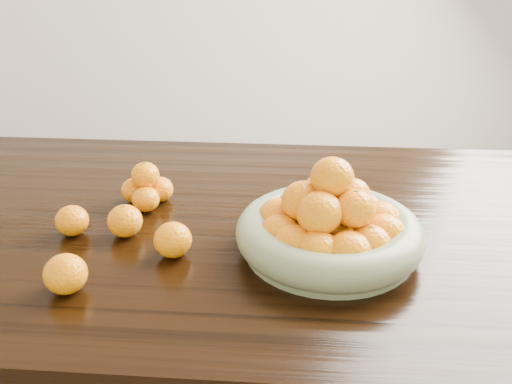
# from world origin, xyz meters

# --- Properties ---
(dining_table) EXTENTS (2.00, 1.00, 0.75)m
(dining_table) POSITION_xyz_m (0.00, 0.00, 0.66)
(dining_table) COLOR black
(dining_table) RESTS_ON ground
(fruit_bowl) EXTENTS (0.37, 0.37, 0.20)m
(fruit_bowl) POSITION_xyz_m (0.20, -0.12, 0.81)
(fruit_bowl) COLOR gray
(fruit_bowl) RESTS_ON dining_table
(orange_pyramid) EXTENTS (0.12, 0.12, 0.11)m
(orange_pyramid) POSITION_xyz_m (-0.22, 0.06, 0.79)
(orange_pyramid) COLOR orange
(orange_pyramid) RESTS_ON dining_table
(loose_orange_0) EXTENTS (0.07, 0.07, 0.07)m
(loose_orange_0) POSITION_xyz_m (-0.23, -0.09, 0.78)
(loose_orange_0) COLOR orange
(loose_orange_0) RESTS_ON dining_table
(loose_orange_1) EXTENTS (0.08, 0.08, 0.07)m
(loose_orange_1) POSITION_xyz_m (-0.27, -0.30, 0.79)
(loose_orange_1) COLOR orange
(loose_orange_1) RESTS_ON dining_table
(loose_orange_2) EXTENTS (0.08, 0.08, 0.07)m
(loose_orange_2) POSITION_xyz_m (-0.11, -0.16, 0.79)
(loose_orange_2) COLOR orange
(loose_orange_2) RESTS_ON dining_table
(loose_orange_3) EXTENTS (0.07, 0.07, 0.07)m
(loose_orange_3) POSITION_xyz_m (-0.34, -0.09, 0.78)
(loose_orange_3) COLOR orange
(loose_orange_3) RESTS_ON dining_table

